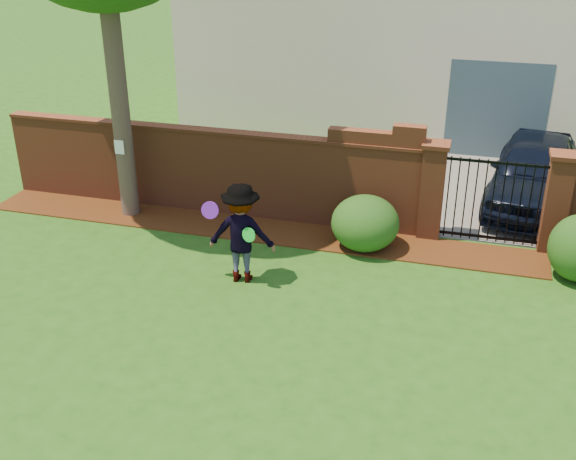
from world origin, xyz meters
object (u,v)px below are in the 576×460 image
(car, at_px, (533,176))
(man, at_px, (241,234))
(frisbee_purple, at_px, (210,210))
(frisbee_green, at_px, (249,235))

(car, height_order, man, man)
(frisbee_purple, bearing_deg, frisbee_green, -2.89)
(car, bearing_deg, man, -129.05)
(car, xyz_separation_m, frisbee_green, (-4.57, -4.73, 0.26))
(man, bearing_deg, car, -143.56)
(man, distance_m, frisbee_green, 0.33)
(man, xyz_separation_m, frisbee_green, (0.22, -0.21, 0.11))
(frisbee_green, bearing_deg, man, 135.37)
(car, relative_size, man, 2.45)
(man, distance_m, frisbee_purple, 0.66)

